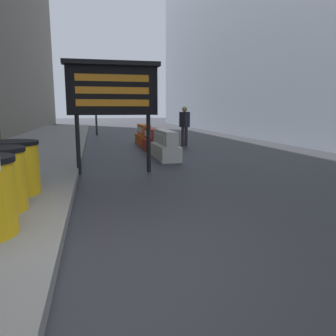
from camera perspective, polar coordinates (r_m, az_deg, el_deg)
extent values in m
plane|color=#2D2D33|center=(3.30, -18.80, -17.61)|extent=(120.00, 120.00, 0.00)
cylinder|color=yellow|center=(5.82, -25.39, -0.26)|extent=(0.80, 0.80, 0.80)
cylinder|color=black|center=(5.76, -25.71, 3.95)|extent=(0.83, 0.83, 0.06)
cylinder|color=black|center=(7.94, -15.40, 3.85)|extent=(0.10, 0.10, 1.39)
cylinder|color=black|center=(8.03, -3.40, 4.26)|extent=(0.10, 0.10, 1.39)
cube|color=black|center=(7.91, -9.63, 13.13)|extent=(2.09, 0.24, 1.11)
cube|color=black|center=(7.90, -9.74, 17.56)|extent=(2.21, 0.34, 0.10)
cube|color=orange|center=(7.80, -9.64, 15.23)|extent=(1.67, 0.02, 0.16)
cube|color=orange|center=(7.78, -9.58, 13.19)|extent=(1.67, 0.02, 0.16)
cube|color=orange|center=(7.77, -9.52, 11.14)|extent=(1.67, 0.02, 0.16)
cube|color=silver|center=(10.25, -0.51, 2.88)|extent=(0.59, 1.99, 0.44)
cube|color=silver|center=(10.21, -0.51, 5.35)|extent=(0.35, 1.99, 0.44)
cube|color=white|center=(10.17, -1.55, 5.33)|extent=(0.02, 1.59, 0.22)
cube|color=red|center=(12.33, -2.61, 4.01)|extent=(0.62, 1.76, 0.41)
cube|color=red|center=(12.29, -2.62, 5.92)|extent=(0.37, 1.76, 0.41)
cube|color=white|center=(12.26, -3.54, 5.90)|extent=(0.02, 1.41, 0.21)
cube|color=orange|center=(14.56, -4.20, 4.97)|extent=(0.58, 1.76, 0.43)
cube|color=orange|center=(14.53, -4.22, 6.68)|extent=(0.35, 1.76, 0.43)
cube|color=white|center=(14.50, -4.95, 6.67)|extent=(0.02, 1.40, 0.22)
cube|color=black|center=(9.80, -0.52, 1.36)|extent=(0.32, 0.32, 0.04)
cone|color=orange|center=(9.76, -0.53, 3.02)|extent=(0.26, 0.26, 0.53)
cylinder|color=white|center=(9.76, -0.53, 3.17)|extent=(0.15, 0.15, 0.07)
cube|color=black|center=(17.69, -2.19, 5.25)|extent=(0.34, 0.34, 0.04)
cone|color=orange|center=(17.67, -2.20, 6.24)|extent=(0.27, 0.27, 0.57)
cylinder|color=white|center=(17.67, -2.20, 6.33)|extent=(0.16, 0.16, 0.08)
cylinder|color=#2D2D30|center=(20.49, -12.48, 10.82)|extent=(0.12, 0.12, 3.71)
cube|color=#23281E|center=(20.40, -12.64, 14.85)|extent=(0.28, 0.28, 0.84)
sphere|color=#360605|center=(20.28, -12.67, 15.68)|extent=(0.15, 0.15, 0.15)
sphere|color=gold|center=(20.25, -12.63, 14.89)|extent=(0.15, 0.15, 0.15)
sphere|color=black|center=(20.23, -12.60, 14.10)|extent=(0.15, 0.15, 0.15)
cylinder|color=#333338|center=(13.91, 2.58, 5.50)|extent=(0.13, 0.13, 0.80)
cylinder|color=#333338|center=(13.95, 3.17, 5.51)|extent=(0.13, 0.13, 0.80)
cube|color=#232838|center=(13.89, 2.90, 8.44)|extent=(0.38, 0.49, 0.63)
sphere|color=tan|center=(13.89, 2.92, 10.19)|extent=(0.22, 0.22, 0.22)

